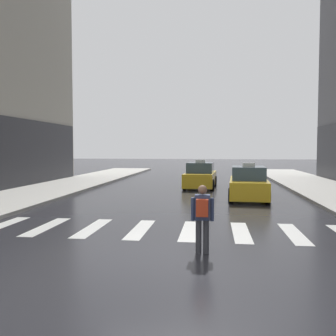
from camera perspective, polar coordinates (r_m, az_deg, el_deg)
name	(u,v)px	position (r m, az deg, el deg)	size (l,w,h in m)	color
ground_plane	(147,259)	(8.58, -3.25, -14.03)	(160.00, 160.00, 0.00)	#26262B
crosswalk_markings	(165,230)	(11.44, -0.49, -9.64)	(11.30, 2.80, 0.01)	silver
taxi_lead	(248,184)	(18.80, 12.45, -2.49)	(2.13, 4.63, 1.80)	gold
taxi_second	(200,176)	(23.64, 5.09, -1.31)	(2.12, 4.63, 1.80)	gold
pedestrian_with_backpack	(202,214)	(8.77, 5.39, -7.12)	(0.55, 0.43, 1.65)	#333338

